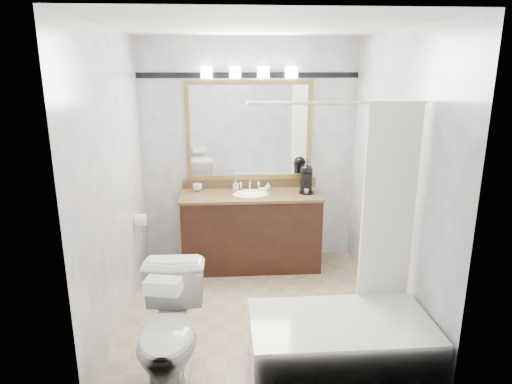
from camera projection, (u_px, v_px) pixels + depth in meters
room at (258, 181)px, 3.89m from camera, size 2.42×2.62×2.52m
vanity at (251, 229)px, 5.08m from camera, size 1.53×0.58×0.97m
mirror at (249, 131)px, 5.05m from camera, size 1.40×0.04×1.10m
vanity_light_bar at (249, 72)px, 4.83m from camera, size 1.02×0.14×0.12m
accent_stripe at (249, 75)px, 4.90m from camera, size 2.40×0.01×0.06m
bathtub at (343, 339)px, 3.33m from camera, size 1.30×0.75×1.96m
tp_roll at (140, 220)px, 4.60m from camera, size 0.11×0.12×0.12m
toilet at (170, 332)px, 3.19m from camera, size 0.48×0.81×0.82m
tissue_box at (163, 286)px, 2.87m from camera, size 0.24×0.17×0.09m
coffee_maker at (307, 178)px, 5.00m from camera, size 0.16×0.20×0.31m
cup_left at (197, 187)px, 5.08m from camera, size 0.13×0.13×0.08m
soap_bottle_a at (236, 185)px, 5.11m from camera, size 0.07×0.07×0.12m
soap_bottle_b at (268, 186)px, 5.11m from camera, size 0.08×0.08×0.09m
soap_bar at (263, 189)px, 5.09m from camera, size 0.10×0.08×0.03m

